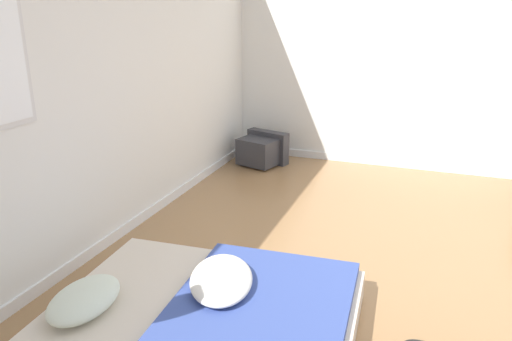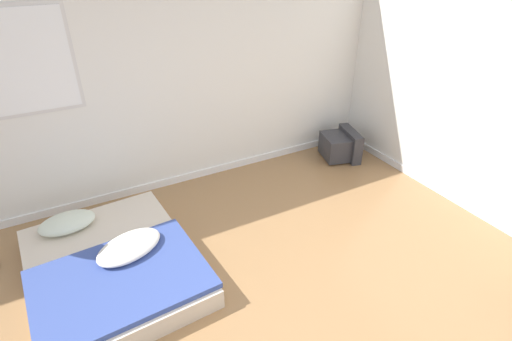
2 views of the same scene
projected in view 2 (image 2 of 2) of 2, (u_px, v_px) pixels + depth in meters
wall_back at (149, 83)px, 4.27m from camera, size 8.05×0.08×2.60m
mattress_bed at (112, 265)px, 3.53m from camera, size 1.46×1.81×0.33m
crt_tv at (341, 145)px, 5.44m from camera, size 0.55×0.59×0.39m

